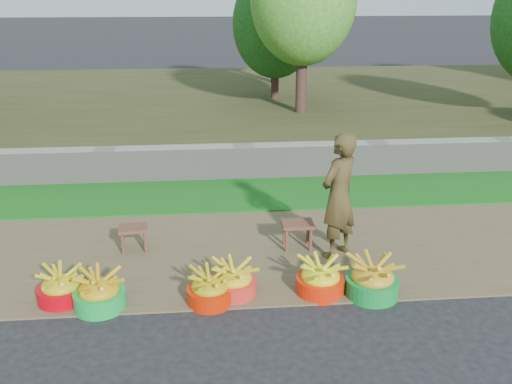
{
  "coord_description": "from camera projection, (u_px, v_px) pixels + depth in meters",
  "views": [
    {
      "loc": [
        -0.63,
        -4.86,
        2.97
      ],
      "look_at": [
        -0.06,
        1.3,
        0.75
      ],
      "focal_mm": 40.0,
      "sensor_mm": 36.0,
      "label": 1
    }
  ],
  "objects": [
    {
      "name": "ground_plane",
      "position": [
        274.0,
        308.0,
        5.61
      ],
      "size": [
        120.0,
        120.0,
        0.0
      ],
      "primitive_type": "plane",
      "color": "black",
      "rests_on": "ground"
    },
    {
      "name": "dirt_shoulder",
      "position": [
        261.0,
        252.0,
        6.78
      ],
      "size": [
        80.0,
        2.5,
        0.02
      ],
      "primitive_type": "cube",
      "color": "brown",
      "rests_on": "ground"
    },
    {
      "name": "grass_verge",
      "position": [
        248.0,
        194.0,
        8.65
      ],
      "size": [
        80.0,
        1.5,
        0.04
      ],
      "primitive_type": "cube",
      "color": "#145D16",
      "rests_on": "ground"
    },
    {
      "name": "retaining_wall",
      "position": [
        244.0,
        162.0,
        9.36
      ],
      "size": [
        80.0,
        0.35,
        0.55
      ],
      "primitive_type": "cube",
      "color": "gray",
      "rests_on": "ground"
    },
    {
      "name": "earth_bank",
      "position": [
        229.0,
        105.0,
        13.96
      ],
      "size": [
        80.0,
        10.0,
        0.5
      ],
      "primitive_type": "cube",
      "color": "#34361A",
      "rests_on": "ground"
    },
    {
      "name": "vegetation",
      "position": [
        42.0,
        7.0,
        11.68
      ],
      "size": [
        31.96,
        8.09,
        4.74
      ],
      "color": "#34201B",
      "rests_on": "earth_bank"
    },
    {
      "name": "basin_a",
      "position": [
        61.0,
        288.0,
        5.66
      ],
      "size": [
        0.48,
        0.48,
        0.36
      ],
      "color": "#BC000C",
      "rests_on": "ground"
    },
    {
      "name": "basin_b",
      "position": [
        99.0,
        292.0,
        5.56
      ],
      "size": [
        0.51,
        0.51,
        0.38
      ],
      "color": "green",
      "rests_on": "ground"
    },
    {
      "name": "basin_c",
      "position": [
        210.0,
        289.0,
        5.65
      ],
      "size": [
        0.46,
        0.46,
        0.35
      ],
      "color": "red",
      "rests_on": "ground"
    },
    {
      "name": "basin_d",
      "position": [
        233.0,
        281.0,
        5.79
      ],
      "size": [
        0.48,
        0.48,
        0.36
      ],
      "color": "red",
      "rests_on": "ground"
    },
    {
      "name": "basin_e",
      "position": [
        320.0,
        279.0,
        5.82
      ],
      "size": [
        0.5,
        0.5,
        0.37
      ],
      "color": "red",
      "rests_on": "ground"
    },
    {
      "name": "basin_f",
      "position": [
        372.0,
        280.0,
        5.78
      ],
      "size": [
        0.54,
        0.54,
        0.41
      ],
      "color": "#0C7E2D",
      "rests_on": "ground"
    },
    {
      "name": "stool_left",
      "position": [
        133.0,
        232.0,
        6.72
      ],
      "size": [
        0.37,
        0.3,
        0.3
      ],
      "rotation": [
        0.0,
        0.0,
        0.12
      ],
      "color": "#533123",
      "rests_on": "dirt_shoulder"
    },
    {
      "name": "stool_right",
      "position": [
        297.0,
        228.0,
        6.77
      ],
      "size": [
        0.38,
        0.29,
        0.33
      ],
      "rotation": [
        0.0,
        0.0,
        -0.01
      ],
      "color": "#533123",
      "rests_on": "dirt_shoulder"
    },
    {
      "name": "vendor_woman",
      "position": [
        339.0,
        196.0,
        6.44
      ],
      "size": [
        0.63,
        0.61,
        1.47
      ],
      "primitive_type": "imported",
      "rotation": [
        0.0,
        0.0,
        3.85
      ],
      "color": "black",
      "rests_on": "dirt_shoulder"
    }
  ]
}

